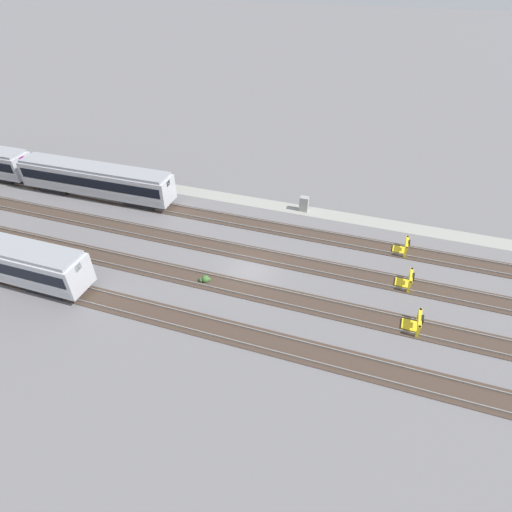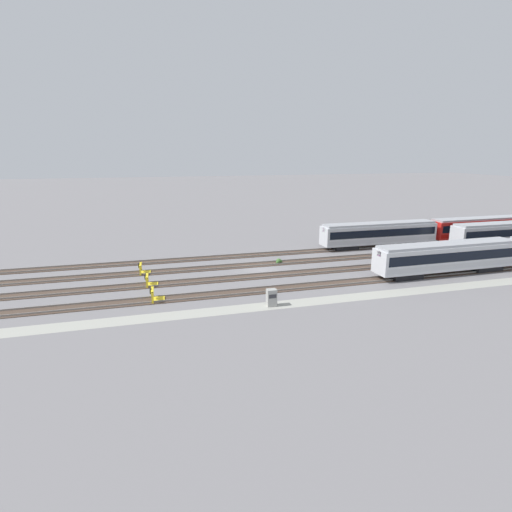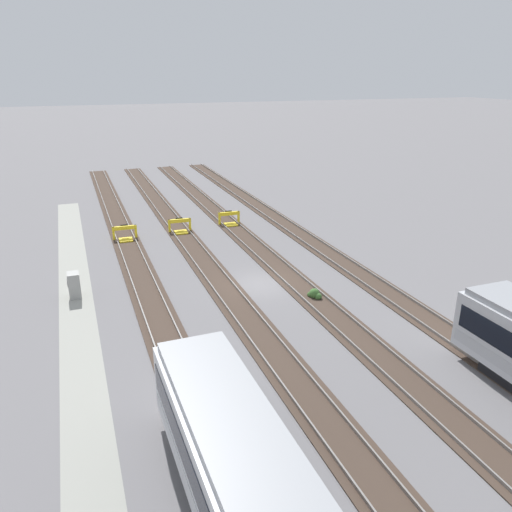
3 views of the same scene
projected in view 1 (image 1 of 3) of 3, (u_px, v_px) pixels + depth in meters
name	position (u px, v px, depth m)	size (l,w,h in m)	color
ground_plane	(250.00, 271.00, 34.81)	(400.00, 400.00, 0.00)	slate
service_walkway	(284.00, 207.00, 43.32)	(54.00, 2.00, 0.01)	#9E9E93
rail_track_nearest	(273.00, 227.00, 40.10)	(90.00, 2.23, 0.21)	#47382D
rail_track_near_inner	(258.00, 255.00, 36.56)	(90.00, 2.24, 0.21)	#47382D
rail_track_middle	(241.00, 288.00, 33.01)	(90.00, 2.24, 0.21)	#47382D
rail_track_far_inner	(219.00, 329.00, 29.47)	(90.00, 2.23, 0.21)	#47382D
subway_car_front_row_leftmost	(96.00, 180.00, 43.93)	(18.04, 3.09, 3.70)	silver
bumper_stop_nearest_track	(403.00, 247.00, 36.74)	(1.36, 2.01, 1.22)	yellow
bumper_stop_near_inner_track	(407.00, 280.00, 33.08)	(1.38, 2.01, 1.22)	yellow
bumper_stop_middle_track	(415.00, 323.00, 29.36)	(1.37, 2.01, 1.22)	yellow
electrical_cabinet	(304.00, 204.00, 42.30)	(0.90, 0.73, 1.60)	#9E9E99
weed_clump	(205.00, 279.00, 33.59)	(0.92, 0.70, 0.64)	#427033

